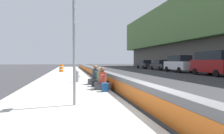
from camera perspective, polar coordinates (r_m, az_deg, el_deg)
name	(u,v)px	position (r m, az deg, el deg)	size (l,w,h in m)	color
ground_plane	(153,114)	(5.84, 12.25, -13.80)	(160.00, 160.00, 0.00)	#353538
sidewalk_strip	(60,118)	(5.31, -15.60, -14.63)	(80.00, 4.40, 0.14)	#B5B2A8
jersey_barrier	(153,100)	(5.73, 12.24, -9.72)	(76.00, 0.45, 0.85)	slate
route_sign_post	(74,41)	(6.21, -11.38, 7.75)	(0.44, 0.09, 3.60)	gray
fire_hydrant	(77,75)	(12.85, -10.61, -2.51)	(0.26, 0.46, 0.88)	gray
seated_person_foreground	(102,82)	(9.54, -2.92, -4.62)	(0.81, 0.90, 1.12)	#424247
seated_person_middle	(100,80)	(10.56, -3.65, -4.05)	(0.84, 0.92, 1.07)	black
seated_person_rear	(95,78)	(11.58, -5.04, -3.37)	(0.77, 0.89, 1.18)	#424247
backpack	(105,87)	(8.80, -2.22, -6.19)	(0.32, 0.28, 0.40)	navy
construction_barrel	(61,68)	(24.72, -15.11, -0.34)	(0.54, 0.54, 0.95)	orange
parked_car_third	(213,63)	(22.37, 28.36, 1.14)	(5.17, 2.25, 2.56)	maroon
parked_car_fourth	(179,64)	(27.09, 19.64, 1.00)	(4.82, 2.11, 2.28)	silver
parked_car_midline	(160,65)	(32.21, 14.46, 0.61)	(4.51, 1.96, 1.71)	#28282D
parked_car_far	(145,64)	(37.87, 9.95, 0.84)	(4.53, 2.00, 1.71)	#28282D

